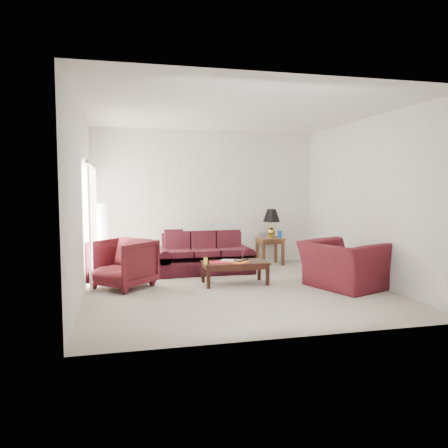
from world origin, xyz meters
The scene contains 19 objects.
floor centered at (0.00, 0.00, 0.00)m, with size 5.00×5.00×0.00m, color beige.
blinds centered at (-2.42, 1.30, 1.08)m, with size 0.10×2.00×2.16m, color silver.
sofa centered at (-0.25, 1.48, 0.40)m, with size 1.95×0.84×0.80m, color black, non-canonical shape.
throw_pillow centered at (-0.81, 2.05, 0.65)m, with size 0.40×0.11×0.40m, color black.
end_table centered at (1.38, 2.15, 0.30)m, with size 0.55×0.55×0.60m, color #5B2C1F, non-canonical shape.
table_lamp centered at (1.43, 2.21, 0.93)m, with size 0.38×0.38×0.64m, color gold, non-canonical shape.
clock centered at (1.19, 2.05, 0.68)m, with size 0.15×0.05×0.15m, color silver.
blue_canister centered at (1.57, 2.04, 0.69)m, with size 0.10×0.10×0.17m, color #183A9F.
picture_frame centered at (1.20, 2.32, 0.68)m, with size 0.12×0.02×0.14m, color white.
floor_lamp centered at (-2.25, 2.09, 0.71)m, with size 0.23×0.23×1.43m, color white, non-canonical shape.
armchair_left centered at (-1.88, 0.55, 0.42)m, with size 0.91×0.93×0.85m, color #420F15.
armchair_right centered at (1.83, -0.36, 0.40)m, with size 1.25×1.09×0.81m, color #471019.
coffee_table centered at (0.09, 0.37, 0.20)m, with size 1.17×0.59×0.41m, color black, non-canonical shape.
magazine_red centered at (-0.21, 0.34, 0.42)m, with size 0.28×0.21×0.02m, color red.
magazine_white centered at (0.01, 0.44, 0.42)m, with size 0.31×0.23×0.02m, color white.
magazine_orange centered at (0.14, 0.24, 0.42)m, with size 0.30×0.23×0.02m, color orange.
remote_a centered at (0.11, 0.27, 0.44)m, with size 0.05×0.18×0.02m, color black.
remote_b centered at (0.27, 0.35, 0.44)m, with size 0.05×0.17×0.02m, color black.
yellow_glass centered at (-0.47, 0.24, 0.47)m, with size 0.07×0.07×0.12m, color yellow.
Camera 1 is at (-1.91, -7.12, 1.75)m, focal length 35.00 mm.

